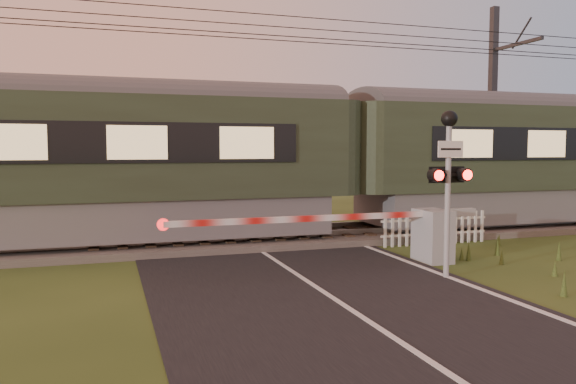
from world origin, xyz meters
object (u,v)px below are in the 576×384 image
object	(u,v)px
train	(344,158)
picket_fence	(435,228)
boom_gate	(420,233)
crossing_signal	(448,164)
catenary_mast	(493,110)

from	to	relation	value
train	picket_fence	distance (m)	3.18
boom_gate	crossing_signal	distance (m)	2.20
boom_gate	catenary_mast	bearing A→B (deg)	42.60
crossing_signal	catenary_mast	xyz separation A→B (m)	(6.90, 7.55, 1.66)
crossing_signal	picket_fence	xyz separation A→B (m)	(1.94, 3.42, -1.81)
boom_gate	picket_fence	xyz separation A→B (m)	(1.62, 1.93, -0.22)
boom_gate	catenary_mast	xyz separation A→B (m)	(6.58, 6.05, 3.25)
crossing_signal	boom_gate	bearing A→B (deg)	77.97
boom_gate	catenary_mast	world-z (taller)	catenary_mast
train	boom_gate	bearing A→B (deg)	-87.42
picket_fence	boom_gate	bearing A→B (deg)	-130.09
train	picket_fence	size ratio (longest dim) A/B	13.47
boom_gate	catenary_mast	size ratio (longest dim) A/B	0.94
picket_fence	catenary_mast	bearing A→B (deg)	39.75
train	catenary_mast	world-z (taller)	catenary_mast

